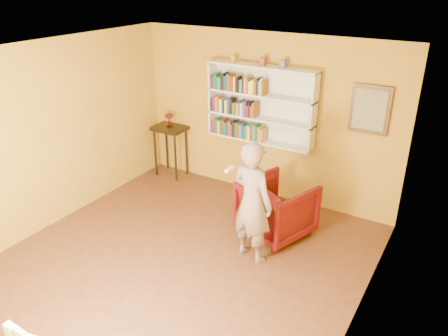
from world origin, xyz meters
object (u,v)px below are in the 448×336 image
at_px(console_table, 170,135).
at_px(ruby_lustre, 169,117).
at_px(bookshelf, 262,104).
at_px(person, 252,202).
at_px(armchair, 277,208).

xyz_separation_m(console_table, ruby_lustre, (-0.00, 0.00, 0.35)).
bearing_deg(bookshelf, person, -66.57).
bearing_deg(bookshelf, console_table, -174.84).
distance_m(bookshelf, ruby_lustre, 1.83).
distance_m(bookshelf, person, 2.00).
distance_m(console_table, person, 2.94).
relative_size(console_table, person, 0.57).
distance_m(console_table, armchair, 2.70).
xyz_separation_m(console_table, armchair, (2.54, -0.83, -0.37)).
xyz_separation_m(armchair, person, (-0.04, -0.71, 0.42)).
bearing_deg(person, bookshelf, -53.27).
relative_size(bookshelf, console_table, 1.90).
bearing_deg(console_table, armchair, -18.10).
relative_size(console_table, armchair, 1.04).
relative_size(bookshelf, person, 1.08).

